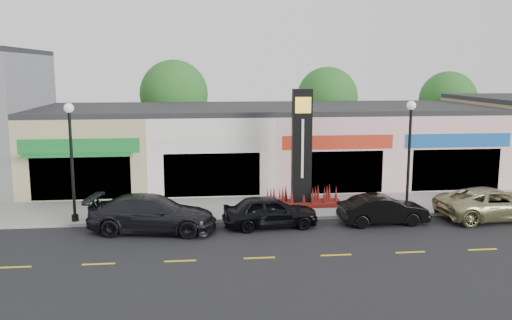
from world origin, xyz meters
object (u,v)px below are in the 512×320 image
Objects in this scene: lamp_east_near at (409,145)px; car_gold_suv at (493,204)px; lamp_west_near at (71,150)px; car_black_sedan at (270,211)px; car_dark_sedan at (152,214)px; pylon_sign at (301,165)px; car_black_conv at (383,210)px.

car_gold_suv is at bearing -19.13° from lamp_east_near.
lamp_west_near is at bearing 180.00° from lamp_east_near.
car_black_sedan is (8.96, -1.47, -2.74)m from lamp_west_near.
car_dark_sedan is at bearing -23.39° from lamp_west_near.
pylon_sign is at bearing -56.21° from car_dark_sedan.
lamp_west_near is 20.01m from car_gold_suv.
lamp_east_near is 0.91× the size of pylon_sign.
pylon_sign is (11.00, 1.70, -1.20)m from lamp_west_near.
car_dark_sedan is 1.37× the size of car_black_conv.
pylon_sign reaches higher than car_gold_suv.
lamp_west_near is at bearing 81.62° from car_gold_suv.
lamp_west_near reaches higher than car_black_sedan.
car_black_sedan is at bearing -79.07° from car_dark_sedan.
car_black_sedan is (5.27, 0.13, -0.08)m from car_dark_sedan.
car_black_conv is at bearing -44.71° from pylon_sign.
lamp_west_near is at bearing 76.14° from car_dark_sedan.
car_black_conv is (-1.75, -1.52, -2.80)m from lamp_east_near.
lamp_east_near is 5.42m from pylon_sign.
pylon_sign reaches higher than car_black_sedan.
lamp_west_near is 0.91× the size of pylon_sign.
car_black_conv is (14.25, -1.52, -2.80)m from lamp_west_near.
car_gold_suv is (8.78, -3.01, -1.52)m from pylon_sign.
car_black_conv is (3.25, -3.22, -1.60)m from pylon_sign.
car_black_conv is at bearing -95.00° from car_black_sedan.
lamp_west_near reaches higher than car_gold_suv.
lamp_east_near is 1.27× the size of car_black_sedan.
lamp_east_near is 1.33× the size of car_black_conv.
car_gold_suv is (19.78, -1.31, -2.72)m from lamp_west_near.
car_black_sedan is 10.82m from car_gold_suv.
car_dark_sedan reaches higher than car_black_conv.
car_black_conv is at bearing 87.62° from car_gold_suv.
car_dark_sedan is at bearing -172.61° from lamp_east_near.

